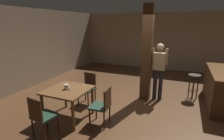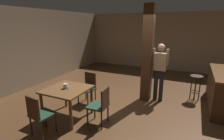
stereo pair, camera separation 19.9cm
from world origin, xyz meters
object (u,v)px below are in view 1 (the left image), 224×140
object	(u,v)px
chair_east	(103,105)
napkin_cup	(67,87)
chair_south	(41,115)
bar_counter	(215,87)
chair_north	(88,87)
salt_shaker	(69,89)
standing_person	(159,68)
bar_stool_near	(194,81)
dining_table	(68,94)

from	to	relation	value
chair_east	napkin_cup	size ratio (longest dim) A/B	7.44
chair_east	chair_south	xyz separation A→B (m)	(-0.93, -0.90, 0.00)
bar_counter	chair_east	bearing A→B (deg)	-137.70
bar_counter	chair_north	bearing A→B (deg)	-157.60
salt_shaker	standing_person	world-z (taller)	standing_person
standing_person	chair_east	bearing A→B (deg)	-115.91
standing_person	bar_stool_near	world-z (taller)	standing_person
bar_stool_near	bar_counter	bearing A→B (deg)	-16.44
chair_north	chair_east	bearing A→B (deg)	-44.01
bar_stool_near	salt_shaker	bearing A→B (deg)	-138.16
chair_north	bar_counter	size ratio (longest dim) A/B	0.42
napkin_cup	standing_person	bearing A→B (deg)	46.26
standing_person	bar_counter	distance (m)	1.66
dining_table	chair_north	world-z (taller)	chair_north
standing_person	bar_counter	world-z (taller)	standing_person
bar_counter	standing_person	bearing A→B (deg)	-167.25
napkin_cup	salt_shaker	distance (m)	0.11
chair_east	bar_stool_near	bearing A→B (deg)	51.33
salt_shaker	standing_person	distance (m)	2.64
chair_south	salt_shaker	xyz separation A→B (m)	(0.09, 0.83, 0.28)
napkin_cup	standing_person	world-z (taller)	standing_person
bar_counter	napkin_cup	bearing A→B (deg)	-146.07
chair_north	chair_south	xyz separation A→B (m)	(-0.04, -1.76, 0.00)
salt_shaker	napkin_cup	bearing A→B (deg)	167.42
chair_north	standing_person	world-z (taller)	standing_person
dining_table	bar_stool_near	size ratio (longest dim) A/B	1.29
standing_person	bar_stool_near	size ratio (longest dim) A/B	2.24
chair_north	bar_counter	world-z (taller)	bar_counter
chair_south	salt_shaker	size ratio (longest dim) A/B	12.37
standing_person	bar_counter	xyz separation A→B (m)	(1.55, 0.35, -0.49)
salt_shaker	bar_stool_near	xyz separation A→B (m)	(2.76, 2.47, -0.21)
salt_shaker	dining_table	bearing A→B (deg)	157.70
chair_north	salt_shaker	world-z (taller)	chair_north
dining_table	napkin_cup	xyz separation A→B (m)	(-0.02, -0.01, 0.18)
bar_stool_near	dining_table	bearing A→B (deg)	-139.28
salt_shaker	bar_stool_near	world-z (taller)	salt_shaker
chair_east	standing_person	world-z (taller)	standing_person
bar_counter	salt_shaker	bearing A→B (deg)	-145.01
dining_table	bar_stool_near	distance (m)	3.74
chair_east	napkin_cup	bearing A→B (deg)	-177.36
napkin_cup	standing_person	xyz separation A→B (m)	(1.86, 1.94, 0.19)
chair_north	standing_person	distance (m)	2.15
salt_shaker	bar_stool_near	distance (m)	3.71
chair_east	bar_counter	xyz separation A→B (m)	(2.47, 2.25, 0.01)
chair_south	salt_shaker	bearing A→B (deg)	83.52
napkin_cup	standing_person	distance (m)	2.69
chair_east	bar_stool_near	xyz separation A→B (m)	(1.93, 2.41, 0.07)
dining_table	salt_shaker	distance (m)	0.17
chair_east	salt_shaker	size ratio (longest dim) A/B	12.37
salt_shaker	bar_counter	bearing A→B (deg)	34.99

